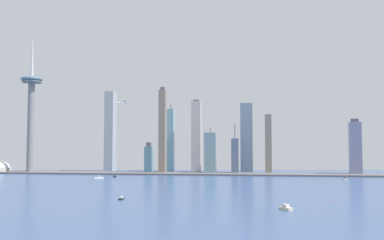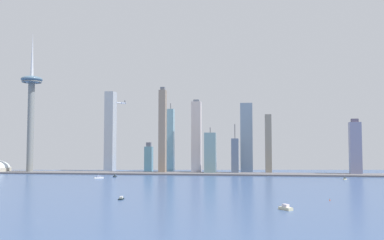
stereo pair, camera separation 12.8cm
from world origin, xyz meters
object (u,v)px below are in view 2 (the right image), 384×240
at_px(skyscraper_0, 355,148).
at_px(skyscraper_4, 210,153).
at_px(observation_tower, 31,100).
at_px(skyscraper_7, 149,158).
at_px(skyscraper_2, 171,140).
at_px(boat_6, 115,176).
at_px(boat_1, 286,208).
at_px(skyscraper_5, 163,131).
at_px(channel_buoy_0, 330,200).
at_px(skyscraper_6, 235,156).
at_px(skyscraper_9, 110,131).
at_px(boat_5, 121,198).
at_px(boat_4, 345,179).
at_px(skyscraper_8, 196,136).
at_px(skyscraper_1, 247,138).
at_px(skyscraper_3, 268,144).
at_px(airplane, 121,103).
at_px(boat_3, 99,178).

bearing_deg(skyscraper_0, skyscraper_4, 179.50).
distance_m(observation_tower, skyscraper_7, 271.24).
height_order(observation_tower, skyscraper_4, observation_tower).
relative_size(skyscraper_2, boat_6, 13.42).
relative_size(boat_1, boat_6, 1.22).
height_order(skyscraper_5, boat_1, skyscraper_5).
bearing_deg(observation_tower, skyscraper_4, 3.67).
bearing_deg(skyscraper_0, channel_buoy_0, -106.15).
distance_m(skyscraper_0, skyscraper_6, 228.06).
bearing_deg(boat_1, skyscraper_9, 175.98).
xyz_separation_m(skyscraper_2, boat_5, (48.46, -511.43, -67.62)).
distance_m(boat_4, boat_5, 416.01).
xyz_separation_m(skyscraper_8, boat_5, (-10.96, -500.46, -75.48)).
height_order(skyscraper_1, boat_5, skyscraper_1).
bearing_deg(skyscraper_9, boat_6, -68.62).
distance_m(skyscraper_9, boat_4, 510.59).
bearing_deg(skyscraper_1, skyscraper_6, -117.45).
height_order(skyscraper_4, boat_4, skyscraper_4).
height_order(skyscraper_6, boat_5, skyscraper_6).
height_order(observation_tower, skyscraper_2, observation_tower).
bearing_deg(boat_6, observation_tower, -104.70).
distance_m(skyscraper_1, skyscraper_4, 93.61).
bearing_deg(skyscraper_1, skyscraper_0, -14.93).
xyz_separation_m(skyscraper_5, boat_4, (328.29, -119.09, -83.95)).
bearing_deg(skyscraper_4, observation_tower, -176.33).
height_order(skyscraper_9, boat_4, skyscraper_9).
relative_size(skyscraper_6, boat_1, 7.26).
xyz_separation_m(skyscraper_4, skyscraper_9, (-232.29, 75.15, 47.78)).
distance_m(boat_4, channel_buoy_0, 297.60).
relative_size(skyscraper_0, skyscraper_7, 1.69).
height_order(skyscraper_3, channel_buoy_0, skyscraper_3).
distance_m(skyscraper_6, airplane, 257.46).
relative_size(skyscraper_4, channel_buoy_0, 44.94).
relative_size(skyscraper_3, boat_6, 10.54).
bearing_deg(skyscraper_7, airplane, -136.61).
xyz_separation_m(skyscraper_7, channel_buoy_0, (295.15, -455.13, -27.80)).
height_order(boat_1, boat_3, boat_3).
bearing_deg(boat_3, skyscraper_4, -173.13).
relative_size(skyscraper_0, skyscraper_5, 0.61).
distance_m(skyscraper_0, boat_1, 505.69).
bearing_deg(boat_1, channel_buoy_0, 109.70).
xyz_separation_m(skyscraper_6, boat_4, (183.02, -128.65, -33.76)).
bearing_deg(boat_1, skyscraper_8, 159.19).
height_order(skyscraper_7, skyscraper_8, skyscraper_8).
xyz_separation_m(skyscraper_5, skyscraper_6, (145.27, 9.56, -50.19)).
distance_m(skyscraper_0, boat_6, 450.96).
xyz_separation_m(skyscraper_0, boat_4, (-44.18, -117.14, -49.95)).
height_order(skyscraper_4, skyscraper_6, skyscraper_6).
distance_m(channel_buoy_0, airplane, 553.34).
bearing_deg(skyscraper_3, skyscraper_5, -174.87).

